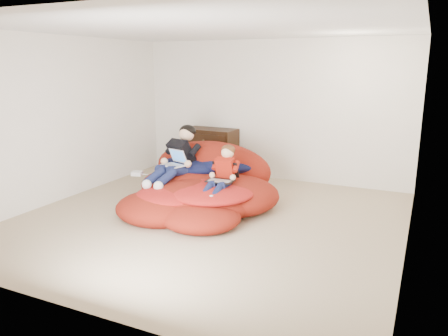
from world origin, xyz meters
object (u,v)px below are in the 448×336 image
beanbag_pile (202,187)px  laptop_white (175,161)px  dresser (210,152)px  younger_boy (222,172)px  laptop_black (223,176)px  older_boy (178,155)px

beanbag_pile → laptop_white: (-0.44, -0.04, 0.37)m
dresser → younger_boy: (1.18, -1.94, 0.17)m
beanbag_pile → younger_boy: (0.46, -0.26, 0.35)m
dresser → beanbag_pile: size_ratio=0.41×
younger_boy → laptop_black: younger_boy is taller
older_boy → younger_boy: (0.90, -0.29, -0.10)m
dresser → laptop_black: size_ratio=2.58×
dresser → laptop_white: dresser is taller
older_boy → laptop_black: 0.95m
beanbag_pile → dresser: bearing=113.0°
beanbag_pile → older_boy: (-0.44, 0.04, 0.45)m
dresser → older_boy: older_boy is taller
laptop_white → dresser: bearing=99.2°
older_boy → laptop_black: (0.90, -0.29, -0.16)m
laptop_white → younger_boy: bearing=-13.5°
laptop_black → older_boy: bearing=162.3°
younger_boy → laptop_black: bearing=90.0°
dresser → older_boy: (0.28, -1.65, 0.27)m
beanbag_pile → younger_boy: 0.63m
dresser → laptop_black: 2.27m
laptop_black → beanbag_pile: bearing=151.5°
beanbag_pile → older_boy: 0.63m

